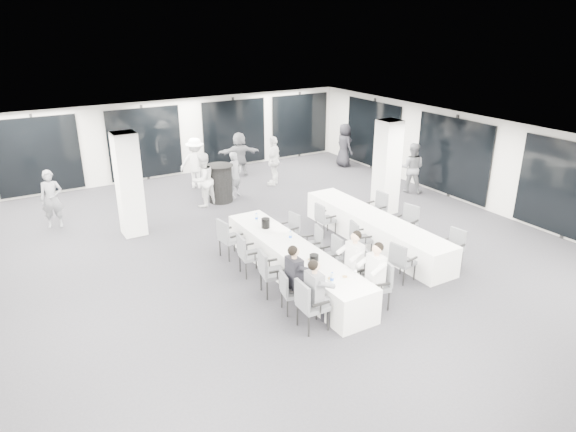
# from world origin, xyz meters

# --- Properties ---
(room) EXTENTS (14.04, 16.04, 2.84)m
(room) POSITION_xyz_m (0.89, 1.11, 1.39)
(room) COLOR #26252B
(room) RESTS_ON ground
(column_left) EXTENTS (0.60, 0.60, 2.80)m
(column_left) POSITION_xyz_m (-2.80, 3.20, 1.40)
(column_left) COLOR white
(column_left) RESTS_ON floor
(column_right) EXTENTS (0.60, 0.60, 2.80)m
(column_right) POSITION_xyz_m (4.20, 1.00, 1.40)
(column_right) COLOR white
(column_right) RESTS_ON floor
(banquet_table_main) EXTENTS (0.90, 5.00, 0.75)m
(banquet_table_main) POSITION_xyz_m (-0.37, -1.21, 0.38)
(banquet_table_main) COLOR white
(banquet_table_main) RESTS_ON floor
(banquet_table_side) EXTENTS (0.90, 5.00, 0.75)m
(banquet_table_side) POSITION_xyz_m (2.42, -0.66, 0.38)
(banquet_table_side) COLOR white
(banquet_table_side) RESTS_ON floor
(cocktail_table) EXTENTS (0.86, 0.86, 1.20)m
(cocktail_table) POSITION_xyz_m (0.31, 4.41, 0.61)
(cocktail_table) COLOR black
(cocktail_table) RESTS_ON floor
(chair_main_left_near) EXTENTS (0.53, 0.59, 1.02)m
(chair_main_left_near) POSITION_xyz_m (-1.21, -3.14, 0.58)
(chair_main_left_near) COLOR #52555A
(chair_main_left_near) RESTS_ON floor
(chair_main_left_second) EXTENTS (0.51, 0.54, 0.86)m
(chair_main_left_second) POSITION_xyz_m (-1.19, -2.41, 0.49)
(chair_main_left_second) COLOR #52555A
(chair_main_left_second) RESTS_ON floor
(chair_main_left_mid) EXTENTS (0.59, 0.63, 1.01)m
(chair_main_left_mid) POSITION_xyz_m (-1.20, -1.60, 0.57)
(chair_main_left_mid) COLOR #52555A
(chair_main_left_mid) RESTS_ON floor
(chair_main_left_fourth) EXTENTS (0.53, 0.58, 0.96)m
(chair_main_left_fourth) POSITION_xyz_m (-1.20, -0.56, 0.55)
(chair_main_left_fourth) COLOR #52555A
(chair_main_left_fourth) RESTS_ON floor
(chair_main_left_far) EXTENTS (0.56, 0.61, 0.99)m
(chair_main_left_far) POSITION_xyz_m (-1.20, 0.49, 0.57)
(chair_main_left_far) COLOR #52555A
(chair_main_left_far) RESTS_ON floor
(chair_main_right_near) EXTENTS (0.60, 0.63, 0.99)m
(chair_main_right_near) POSITION_xyz_m (0.47, -3.17, 0.57)
(chair_main_right_near) COLOR #52555A
(chair_main_right_near) RESTS_ON floor
(chair_main_right_second) EXTENTS (0.57, 0.61, 0.99)m
(chair_main_right_second) POSITION_xyz_m (0.47, -2.48, 0.57)
(chair_main_right_second) COLOR #52555A
(chair_main_right_second) RESTS_ON floor
(chair_main_right_mid) EXTENTS (0.49, 0.53, 0.91)m
(chair_main_right_mid) POSITION_xyz_m (0.46, -1.53, 0.52)
(chair_main_right_mid) COLOR #52555A
(chair_main_right_mid) RESTS_ON floor
(chair_main_right_fourth) EXTENTS (0.54, 0.57, 0.90)m
(chair_main_right_fourth) POSITION_xyz_m (0.46, -0.77, 0.51)
(chair_main_right_fourth) COLOR #52555A
(chair_main_right_fourth) RESTS_ON floor
(chair_main_right_far) EXTENTS (0.49, 0.53, 0.87)m
(chair_main_right_far) POSITION_xyz_m (0.46, 0.30, 0.50)
(chair_main_right_far) COLOR #52555A
(chair_main_right_far) RESTS_ON floor
(chair_side_left_near) EXTENTS (0.54, 0.57, 0.92)m
(chair_side_left_near) POSITION_xyz_m (1.59, -2.57, 0.53)
(chair_side_left_near) COLOR #52555A
(chair_side_left_near) RESTS_ON floor
(chair_side_left_mid) EXTENTS (0.54, 0.57, 0.90)m
(chair_side_left_mid) POSITION_xyz_m (1.59, -1.06, 0.51)
(chair_side_left_mid) COLOR #52555A
(chair_side_left_mid) RESTS_ON floor
(chair_side_left_far) EXTENTS (0.46, 0.51, 0.90)m
(chair_side_left_far) POSITION_xyz_m (1.59, 0.46, 0.51)
(chair_side_left_far) COLOR #52555A
(chair_side_left_far) RESTS_ON floor
(chair_side_right_near) EXTENTS (0.50, 0.54, 0.88)m
(chair_side_right_near) POSITION_xyz_m (3.25, -2.58, 0.50)
(chair_side_right_near) COLOR #52555A
(chair_side_right_near) RESTS_ON floor
(chair_side_right_mid) EXTENTS (0.59, 0.62, 0.98)m
(chair_side_right_mid) POSITION_xyz_m (3.25, -0.99, 0.56)
(chair_side_right_mid) COLOR #52555A
(chair_side_right_mid) RESTS_ON floor
(chair_side_right_far) EXTENTS (0.50, 0.57, 0.99)m
(chair_side_right_far) POSITION_xyz_m (3.26, 0.22, 0.56)
(chair_side_right_far) COLOR #52555A
(chair_side_right_far) RESTS_ON floor
(seated_guest_a) EXTENTS (0.50, 0.38, 1.44)m
(seated_guest_a) POSITION_xyz_m (-1.03, -3.14, 0.81)
(seated_guest_a) COLOR slate
(seated_guest_a) RESTS_ON floor
(seated_guest_b) EXTENTS (0.50, 0.38, 1.44)m
(seated_guest_b) POSITION_xyz_m (-1.03, -2.43, 0.81)
(seated_guest_b) COLOR black
(seated_guest_b) RESTS_ON floor
(seated_guest_c) EXTENTS (0.50, 0.38, 1.44)m
(seated_guest_c) POSITION_xyz_m (0.30, -3.15, 0.81)
(seated_guest_c) COLOR silver
(seated_guest_c) RESTS_ON floor
(seated_guest_d) EXTENTS (0.50, 0.38, 1.44)m
(seated_guest_d) POSITION_xyz_m (0.30, -2.46, 0.81)
(seated_guest_d) COLOR silver
(seated_guest_d) RESTS_ON floor
(standing_guest_a) EXTENTS (0.79, 0.74, 1.70)m
(standing_guest_a) POSITION_xyz_m (0.93, 4.58, 0.85)
(standing_guest_a) COLOR slate
(standing_guest_a) RESTS_ON floor
(standing_guest_b) EXTENTS (1.07, 0.88, 1.91)m
(standing_guest_b) POSITION_xyz_m (-0.31, 4.28, 0.96)
(standing_guest_b) COLOR silver
(standing_guest_b) RESTS_ON floor
(standing_guest_c) EXTENTS (1.40, 1.30, 1.97)m
(standing_guest_c) POSITION_xyz_m (0.19, 6.18, 0.98)
(standing_guest_c) COLOR silver
(standing_guest_c) RESTS_ON floor
(standing_guest_d) EXTENTS (1.28, 1.25, 1.95)m
(standing_guest_d) POSITION_xyz_m (2.67, 5.12, 0.98)
(standing_guest_d) COLOR silver
(standing_guest_d) RESTS_ON floor
(standing_guest_e) EXTENTS (0.60, 0.95, 1.92)m
(standing_guest_e) POSITION_xyz_m (6.20, 5.77, 0.96)
(standing_guest_e) COLOR black
(standing_guest_e) RESTS_ON floor
(standing_guest_f) EXTENTS (1.83, 1.10, 1.87)m
(standing_guest_f) POSITION_xyz_m (2.08, 6.67, 0.93)
(standing_guest_f) COLOR slate
(standing_guest_f) RESTS_ON floor
(standing_guest_g) EXTENTS (0.79, 0.69, 1.86)m
(standing_guest_g) POSITION_xyz_m (-4.58, 4.84, 0.93)
(standing_guest_g) COLOR slate
(standing_guest_g) RESTS_ON floor
(standing_guest_h) EXTENTS (1.03, 1.07, 1.92)m
(standing_guest_h) POSITION_xyz_m (6.20, 2.00, 0.96)
(standing_guest_h) COLOR slate
(standing_guest_h) RESTS_ON floor
(ice_bucket_near) EXTENTS (0.20, 0.20, 0.22)m
(ice_bucket_near) POSITION_xyz_m (-0.45, -2.15, 0.86)
(ice_bucket_near) COLOR black
(ice_bucket_near) RESTS_ON banquet_table_main
(ice_bucket_far) EXTENTS (0.21, 0.21, 0.24)m
(ice_bucket_far) POSITION_xyz_m (-0.37, 0.11, 0.87)
(ice_bucket_far) COLOR black
(ice_bucket_far) RESTS_ON banquet_table_main
(water_bottle_a) EXTENTS (0.07, 0.07, 0.22)m
(water_bottle_a) POSITION_xyz_m (-0.59, -3.00, 0.86)
(water_bottle_a) COLOR silver
(water_bottle_a) RESTS_ON banquet_table_main
(water_bottle_b) EXTENTS (0.07, 0.07, 0.22)m
(water_bottle_b) POSITION_xyz_m (-0.22, -0.83, 0.86)
(water_bottle_b) COLOR silver
(water_bottle_b) RESTS_ON banquet_table_main
(water_bottle_c) EXTENTS (0.07, 0.07, 0.21)m
(water_bottle_c) POSITION_xyz_m (-0.36, 0.61, 0.85)
(water_bottle_c) COLOR silver
(water_bottle_c) RESTS_ON banquet_table_main
(plate_a) EXTENTS (0.20, 0.20, 0.03)m
(plate_a) POSITION_xyz_m (-0.52, -2.85, 0.76)
(plate_a) COLOR white
(plate_a) RESTS_ON banquet_table_main
(plate_b) EXTENTS (0.18, 0.18, 0.03)m
(plate_b) POSITION_xyz_m (-0.24, -2.94, 0.76)
(plate_b) COLOR white
(plate_b) RESTS_ON banquet_table_main
(plate_c) EXTENTS (0.18, 0.18, 0.03)m
(plate_c) POSITION_xyz_m (-0.40, -1.94, 0.76)
(plate_c) COLOR white
(plate_c) RESTS_ON banquet_table_main
(wine_glass) EXTENTS (0.07, 0.07, 0.19)m
(wine_glass) POSITION_xyz_m (-0.09, -3.07, 0.89)
(wine_glass) COLOR silver
(wine_glass) RESTS_ON banquet_table_main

